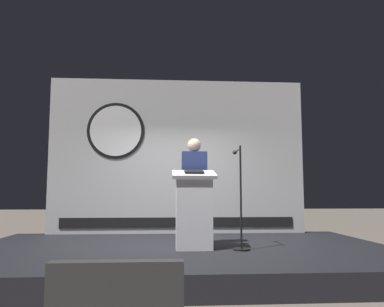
{
  "coord_description": "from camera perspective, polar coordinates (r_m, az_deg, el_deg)",
  "views": [
    {
      "loc": [
        -0.24,
        -5.83,
        1.11
      ],
      "look_at": [
        0.17,
        0.11,
        1.74
      ],
      "focal_mm": 35.14,
      "sensor_mm": 36.0,
      "label": 1
    }
  ],
  "objects": [
    {
      "name": "speaker_person",
      "position": [
        6.03,
        0.34,
        -5.5
      ],
      "size": [
        0.4,
        0.26,
        1.69
      ],
      "color": "black",
      "rests_on": "stage_platform"
    },
    {
      "name": "ground_plane",
      "position": [
        5.94,
        -1.61,
        -16.78
      ],
      "size": [
        40.0,
        40.0,
        0.0
      ],
      "primitive_type": "plane",
      "color": "#6B6056"
    },
    {
      "name": "banner_display",
      "position": [
        7.71,
        -2.35,
        -0.33
      ],
      "size": [
        5.2,
        0.12,
        3.15
      ],
      "color": "silver",
      "rests_on": "stage_platform"
    },
    {
      "name": "microphone_stand",
      "position": [
        5.56,
        7.33,
        -8.79
      ],
      "size": [
        0.24,
        0.59,
        1.5
      ],
      "color": "black",
      "rests_on": "stage_platform"
    },
    {
      "name": "podium",
      "position": [
        5.55,
        0.28,
        -8.51
      ],
      "size": [
        0.64,
        0.5,
        1.16
      ],
      "color": "silver",
      "rests_on": "stage_platform"
    },
    {
      "name": "stage_platform",
      "position": [
        5.91,
        -1.61,
        -15.35
      ],
      "size": [
        6.4,
        4.0,
        0.3
      ],
      "primitive_type": "cube",
      "color": "black",
      "rests_on": "ground"
    }
  ]
}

